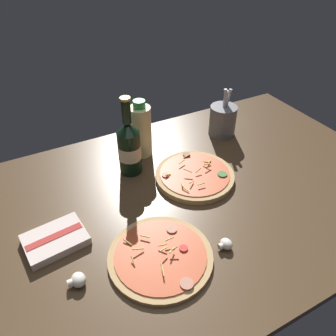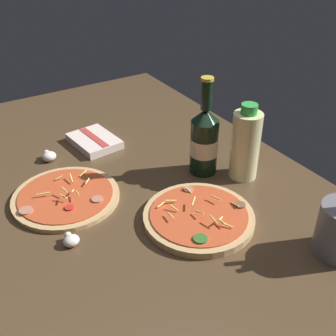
# 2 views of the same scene
# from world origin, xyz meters

# --- Properties ---
(counter_slab) EXTENTS (1.60, 0.90, 0.03)m
(counter_slab) POSITION_xyz_m (0.00, 0.00, 0.01)
(counter_slab) COLOR #4C3823
(counter_slab) RESTS_ON ground
(pizza_near) EXTENTS (0.27, 0.27, 0.04)m
(pizza_near) POSITION_xyz_m (-0.10, -0.17, 0.03)
(pizza_near) COLOR tan
(pizza_near) RESTS_ON counter_slab
(pizza_far) EXTENTS (0.26, 0.26, 0.04)m
(pizza_far) POSITION_xyz_m (0.14, 0.06, 0.04)
(pizza_far) COLOR tan
(pizza_far) RESTS_ON counter_slab
(beer_bottle) EXTENTS (0.08, 0.08, 0.27)m
(beer_bottle) POSITION_xyz_m (-0.03, 0.19, 0.12)
(beer_bottle) COLOR black
(beer_bottle) RESTS_ON counter_slab
(oil_bottle) EXTENTS (0.08, 0.08, 0.21)m
(oil_bottle) POSITION_xyz_m (0.05, 0.27, 0.12)
(oil_bottle) COLOR beige
(oil_bottle) RESTS_ON counter_slab
(mushroom_left) EXTENTS (0.04, 0.04, 0.03)m
(mushroom_left) POSITION_xyz_m (0.06, -0.22, 0.04)
(mushroom_left) COLOR white
(mushroom_left) RESTS_ON counter_slab
(mushroom_right) EXTENTS (0.04, 0.04, 0.03)m
(mushroom_right) POSITION_xyz_m (-0.31, -0.15, 0.04)
(mushroom_right) COLOR white
(mushroom_right) RESTS_ON counter_slab
(dish_towel) EXTENTS (0.17, 0.13, 0.03)m
(dish_towel) POSITION_xyz_m (-0.33, 0.00, 0.04)
(dish_towel) COLOR beige
(dish_towel) RESTS_ON counter_slab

